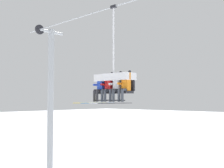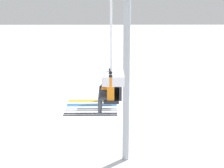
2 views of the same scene
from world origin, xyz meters
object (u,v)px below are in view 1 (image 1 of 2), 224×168
Objects in this scene: chairlift_chair at (115,79)px; skier_red at (107,87)px; lift_tower_near at (50,102)px; skier_white at (115,87)px; skier_orange at (124,86)px; skier_blue at (99,88)px.

chairlift_chair is 0.45m from skier_red.
chairlift_chair is at bearing -7.00° from lift_tower_near.
skier_red is 0.48m from skier_white.
skier_orange is at bearing 0.00° from skier_white.
chairlift_chair reaches higher than skier_orange.
skier_red is at bearing -9.44° from lift_tower_near.
lift_tower_near is 5.42× the size of skier_red.
skier_orange is at bearing 0.27° from skier_blue.
skier_red is at bearing 180.00° from skier_orange.
skier_orange is (0.72, -0.21, -0.32)m from chairlift_chair.
lift_tower_near reaches higher than chairlift_chair.
skier_orange is (0.48, 0.00, 0.00)m from skier_white.
skier_blue is at bearing -179.59° from skier_white.
skier_red reaches higher than skier_blue.
skier_white is (0.96, 0.01, 0.02)m from skier_blue.
chairlift_chair is 0.82m from skier_orange.
skier_blue is at bearing -179.19° from skier_red.
skier_white is at bearing -8.70° from lift_tower_near.
skier_white is at bearing 0.00° from skier_red.
skier_red is 1.00× the size of skier_white.
skier_blue is 1.00× the size of skier_red.
skier_orange is (1.44, 0.01, 0.02)m from skier_blue.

